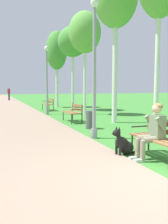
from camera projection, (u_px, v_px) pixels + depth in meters
paved_path at (2, 103)px, 25.89m from camera, size 4.06×60.00×0.04m
park_bench_near at (160, 136)px, 5.45m from camera, size 0.55×1.50×0.85m
park_bench_mid at (73, 111)px, 11.35m from camera, size 0.55×1.50×0.85m
park_bench_far at (48, 103)px, 17.09m from camera, size 0.55×1.50×0.85m
person_seated_on_near_bench at (153, 129)px, 5.36m from camera, size 0.74×0.49×1.25m
dog_black at (124, 144)px, 5.73m from camera, size 0.82×0.40×0.71m
lamp_post_near at (94, 67)px, 7.48m from camera, size 0.24×0.24×4.28m
lamp_post_mid at (47, 79)px, 14.42m from camera, size 0.24×0.24×4.02m
birch_tree_fourth at (85, 33)px, 14.23m from camera, size 1.89×1.89×6.01m
birch_tree_fifth at (73, 42)px, 17.18m from camera, size 2.10×2.21×5.89m
birch_tree_sixth at (57, 51)px, 19.81m from camera, size 1.71×1.86×6.17m
litter_bin at (90, 120)px, 9.47m from camera, size 0.36×0.36×0.70m
pedestrian_distant at (9, 94)px, 30.45m from camera, size 0.32×0.22×1.65m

